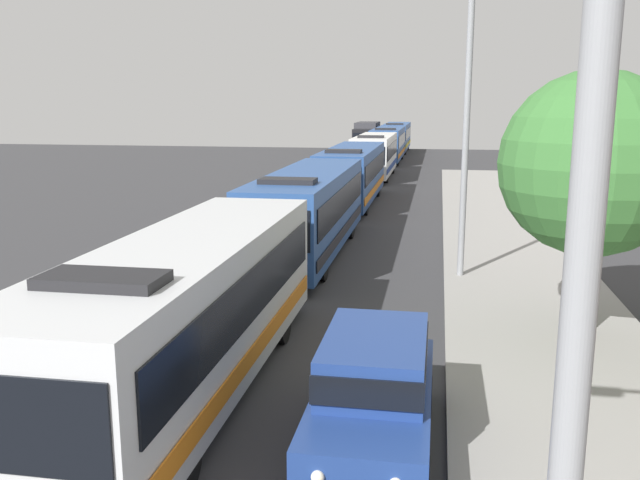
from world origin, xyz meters
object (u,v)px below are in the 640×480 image
at_px(bus_fourth_in_line, 375,154).
at_px(bus_middle, 352,173).
at_px(bus_rear, 388,143).
at_px(bus_tail_end, 397,136).
at_px(roadside_tree, 593,164).
at_px(bus_second_in_line, 309,209).
at_px(box_truck_oncoming, 367,136).
at_px(streetlamp_near, 585,235).
at_px(streetlamp_mid, 467,102).
at_px(bus_lead, 189,309).
at_px(white_suv, 374,388).

bearing_deg(bus_fourth_in_line, bus_middle, -90.00).
relative_size(bus_rear, bus_tail_end, 0.92).
xyz_separation_m(bus_middle, roadside_tree, (8.00, -20.53, 2.50)).
xyz_separation_m(bus_second_in_line, bus_tail_end, (0.00, 50.91, 0.00)).
relative_size(bus_second_in_line, box_truck_oncoming, 1.56).
height_order(bus_rear, streetlamp_near, streetlamp_near).
xyz_separation_m(box_truck_oncoming, streetlamp_mid, (8.70, -53.83, 3.83)).
distance_m(bus_middle, streetlamp_mid, 16.60).
height_order(bus_lead, roadside_tree, roadside_tree).
distance_m(bus_fourth_in_line, bus_tail_end, 25.20).
bearing_deg(bus_second_in_line, streetlamp_mid, -26.38).
bearing_deg(bus_middle, box_truck_oncoming, 94.89).
bearing_deg(roadside_tree, bus_lead, -152.15).
bearing_deg(roadside_tree, white_suv, -126.87).
bearing_deg(roadside_tree, bus_second_in_line, 135.05).
bearing_deg(streetlamp_mid, box_truck_oncoming, 99.18).
height_order(bus_fourth_in_line, white_suv, bus_fourth_in_line).
relative_size(white_suv, roadside_tree, 0.77).
bearing_deg(roadside_tree, streetlamp_near, -102.06).
relative_size(bus_lead, bus_tail_end, 0.90).
height_order(bus_lead, streetlamp_mid, streetlamp_mid).
xyz_separation_m(bus_fourth_in_line, streetlamp_mid, (5.40, -28.39, 3.84)).
bearing_deg(roadside_tree, box_truck_oncoming, 100.82).
height_order(bus_rear, roadside_tree, roadside_tree).
xyz_separation_m(bus_rear, box_truck_oncoming, (-3.30, 12.78, 0.02)).
height_order(bus_lead, bus_rear, same).
bearing_deg(white_suv, box_truck_oncoming, 96.16).
bearing_deg(streetlamp_near, bus_middle, 99.36).
xyz_separation_m(bus_lead, bus_second_in_line, (0.00, 12.22, 0.00)).
distance_m(bus_rear, bus_tail_end, 12.54).
height_order(bus_tail_end, white_suv, bus_tail_end).
xyz_separation_m(bus_rear, roadside_tree, (8.00, -46.36, 2.50)).
bearing_deg(roadside_tree, bus_middle, 111.30).
relative_size(bus_second_in_line, bus_middle, 1.01).
bearing_deg(bus_fourth_in_line, streetlamp_near, -83.29).
distance_m(bus_middle, white_suv, 26.54).
relative_size(bus_tail_end, roadside_tree, 1.97).
height_order(bus_tail_end, streetlamp_near, streetlamp_near).
bearing_deg(bus_fourth_in_line, roadside_tree, -76.64).
bearing_deg(bus_tail_end, bus_middle, -90.00).
bearing_deg(box_truck_oncoming, streetlamp_near, -83.05).
distance_m(box_truck_oncoming, streetlamp_near, 71.94).
relative_size(bus_second_in_line, bus_tail_end, 0.96).
height_order(bus_second_in_line, bus_rear, same).
xyz_separation_m(bus_lead, roadside_tree, (8.00, 4.23, 2.50)).
bearing_deg(streetlamp_near, bus_fourth_in_line, 96.71).
bearing_deg(streetlamp_mid, bus_middle, 109.53).
height_order(bus_second_in_line, streetlamp_mid, streetlamp_mid).
relative_size(bus_second_in_line, streetlamp_mid, 1.30).
relative_size(bus_second_in_line, white_suv, 2.47).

